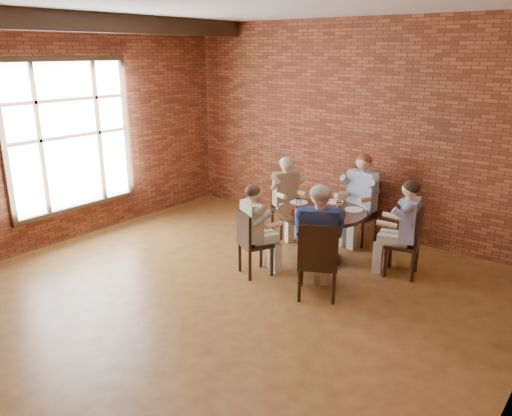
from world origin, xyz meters
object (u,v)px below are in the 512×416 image
Objects in this scene: diner_d at (256,230)px; diner_e at (319,242)px; diner_c at (287,197)px; chair_a at (409,240)px; chair_c at (284,205)px; dining_table at (321,226)px; chair_b at (362,209)px; diner_b at (360,199)px; chair_e at (318,259)px; diner_a at (404,229)px; chair_d at (251,241)px; smartphone at (339,222)px.

diner_e reaches higher than diner_d.
diner_e is at bearing -105.52° from diner_c.
chair_a reaches higher than chair_c.
dining_table is 1.28× the size of chair_b.
diner_d is at bearing -30.66° from diner_e.
diner_b is 1.42× the size of chair_e.
diner_a reaches higher than chair_d.
chair_b is at bearing -107.08° from diner_e.
chair_a is 2.10m from chair_d.
chair_d is 1.04m from diner_e.
chair_c is at bearing -150.73° from chair_b.
chair_b reaches higher than smartphone.
diner_a is 8.70× the size of smartphone.
diner_e reaches higher than chair_c.
chair_e is at bearing 90.00° from diner_e.
diner_b is 2.02m from diner_e.
diner_b is 1.12× the size of diner_d.
diner_b reaches higher than diner_c.
diner_c reaches higher than diner_d.
diner_a is 1.44× the size of chair_c.
chair_d is at bearing -132.87° from diner_c.
diner_e is (1.02, 0.04, 0.22)m from chair_d.
chair_c is at bearing -42.85° from diner_d.
diner_b is at bearing -79.57° from diner_d.
chair_d is at bearing -153.09° from smartphone.
diner_d is at bearing -90.00° from chair_d.
diner_b is (-1.11, 0.73, 0.20)m from chair_a.
diner_a reaches higher than chair_e.
chair_b is at bearing 92.96° from smartphone.
chair_b is at bearing -32.97° from diner_c.
diner_b reaches higher than chair_d.
dining_table is 1.40× the size of chair_d.
diner_e is at bearing -41.10° from chair_a.
diner_e is 9.42× the size of smartphone.
smartphone is (-0.76, -0.57, 0.25)m from chair_a.
diner_e reaches higher than chair_e.
chair_a reaches higher than chair_d.
chair_a is at bearing -116.88° from chair_d.
diner_c reaches higher than chair_e.
smartphone is at bearing -107.99° from chair_e.
chair_a reaches higher than smartphone.
diner_c is 2.14m from diner_e.
diner_b is (-1.03, 0.75, 0.04)m from diner_a.
chair_e is at bearing -37.86° from chair_a.
chair_d is (-0.48, -1.00, -0.04)m from dining_table.
dining_table is 1.13m from diner_c.
chair_a is 0.94× the size of chair_e.
chair_c reaches higher than dining_table.
chair_e is 0.21m from diner_e.
diner_b is 0.99× the size of diner_e.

